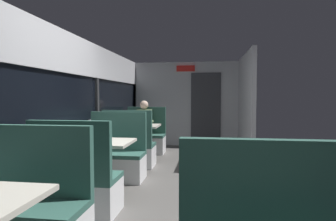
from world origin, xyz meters
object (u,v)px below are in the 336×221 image
dining_table_mid_window (99,148)px  bench_mid_window_facing_entry (116,159)px  bench_far_window_facing_end (130,150)px  bench_far_window_facing_entry (145,139)px  bench_near_window_facing_entry (32,216)px  dining_table_far_window (138,130)px  bench_mid_window_facing_end (77,186)px  seated_passenger (145,131)px

dining_table_mid_window → bench_mid_window_facing_entry: (0.00, 0.70, -0.31)m
bench_far_window_facing_end → bench_far_window_facing_entry: bearing=90.0°
bench_near_window_facing_entry → dining_table_far_window: (0.00, 3.77, 0.31)m
bench_mid_window_facing_entry → bench_near_window_facing_entry: bearing=-90.0°
bench_near_window_facing_entry → bench_mid_window_facing_entry: 2.24m
bench_near_window_facing_entry → bench_far_window_facing_entry: bearing=90.0°
dining_table_mid_window → bench_mid_window_facing_entry: size_ratio=0.82×
bench_near_window_facing_entry → dining_table_far_window: 3.78m
bench_near_window_facing_entry → bench_far_window_facing_end: same height
bench_mid_window_facing_end → bench_mid_window_facing_entry: 1.40m
bench_mid_window_facing_entry → seated_passenger: bearing=90.0°
bench_mid_window_facing_end → bench_near_window_facing_entry: bearing=-90.0°
dining_table_far_window → bench_far_window_facing_entry: size_ratio=0.82×
bench_near_window_facing_entry → bench_far_window_facing_end: size_ratio=1.00×
bench_far_window_facing_entry → seated_passenger: seated_passenger is taller
bench_near_window_facing_entry → bench_mid_window_facing_entry: bearing=90.0°
bench_near_window_facing_entry → seated_passenger: (0.00, 4.40, 0.21)m
bench_far_window_facing_entry → dining_table_mid_window: bearing=-90.0°
bench_mid_window_facing_end → dining_table_far_window: 2.95m
dining_table_mid_window → bench_mid_window_facing_end: (0.00, -0.70, -0.31)m
bench_mid_window_facing_entry → seated_passenger: seated_passenger is taller
bench_near_window_facing_entry → bench_far_window_facing_entry: 4.47m
bench_mid_window_facing_end → dining_table_far_window: (0.00, 2.93, 0.31)m
bench_mid_window_facing_entry → bench_far_window_facing_end: same height
dining_table_mid_window → dining_table_far_window: same height
bench_mid_window_facing_end → dining_table_far_window: size_ratio=1.22×
dining_table_far_window → bench_near_window_facing_entry: bearing=-90.0°
bench_near_window_facing_entry → bench_mid_window_facing_end: 0.84m
bench_far_window_facing_entry → bench_near_window_facing_entry: bearing=-90.0°
bench_far_window_facing_end → bench_far_window_facing_entry: same height
dining_table_mid_window → bench_mid_window_facing_entry: bench_mid_window_facing_entry is taller
seated_passenger → bench_far_window_facing_entry: bearing=90.0°
bench_far_window_facing_end → bench_mid_window_facing_entry: bearing=-90.0°
bench_near_window_facing_entry → bench_mid_window_facing_end: (0.00, 0.84, 0.00)m
dining_table_mid_window → bench_mid_window_facing_entry: 0.77m
dining_table_mid_window → bench_mid_window_facing_end: bearing=-90.0°
bench_mid_window_facing_end → seated_passenger: (0.00, 3.56, 0.21)m
dining_table_mid_window → bench_far_window_facing_end: bearing=90.0°
bench_mid_window_facing_end → bench_far_window_facing_end: size_ratio=1.00×
bench_far_window_facing_entry → seated_passenger: size_ratio=0.87×
bench_near_window_facing_entry → bench_mid_window_facing_entry: (0.00, 2.24, 0.00)m
bench_near_window_facing_entry → bench_far_window_facing_entry: (0.00, 4.47, 0.00)m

